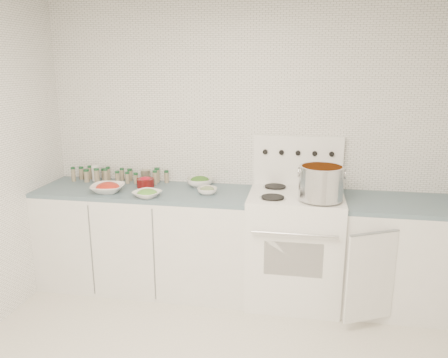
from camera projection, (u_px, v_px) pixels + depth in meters
room_walls at (208, 139)px, 2.35m from camera, size 3.54×3.04×2.52m
counter_left at (146, 238)px, 3.90m from camera, size 1.85×0.62×0.90m
stove at (294, 243)px, 3.67m from camera, size 0.76×0.70×1.36m
counter_right at (396, 255)px, 3.54m from camera, size 0.89×0.81×0.90m
stock_pot at (321, 181)px, 3.33m from camera, size 0.36×0.34×0.26m
bowl_tomato at (108, 188)px, 3.69m from camera, size 0.30×0.30×0.09m
bowl_snowpea at (147, 194)px, 3.55m from camera, size 0.28×0.28×0.07m
bowl_broccoli at (200, 181)px, 3.88m from camera, size 0.25×0.25×0.09m
bowl_zucchini at (207, 190)px, 3.65m from camera, size 0.22×0.22×0.07m
bowl_pepper at (145, 182)px, 3.85m from camera, size 0.15×0.15×0.09m
salt_canister at (96, 173)px, 4.07m from camera, size 0.07×0.07×0.14m
tin_can at (146, 176)px, 4.03m from camera, size 0.09×0.09×0.11m
spice_cluster at (116, 175)px, 4.03m from camera, size 0.90×0.16×0.14m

